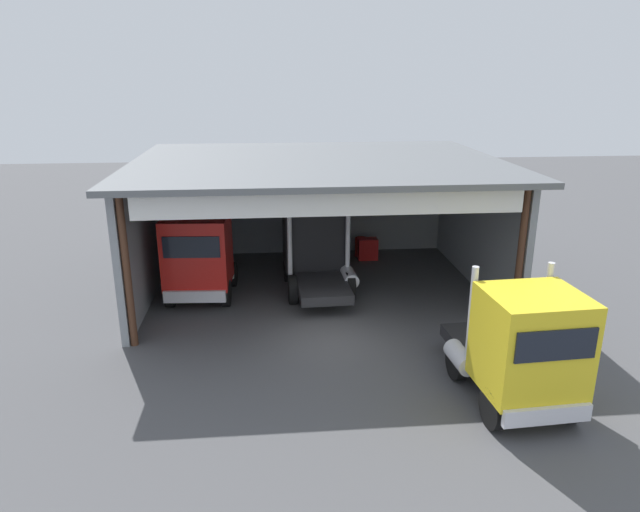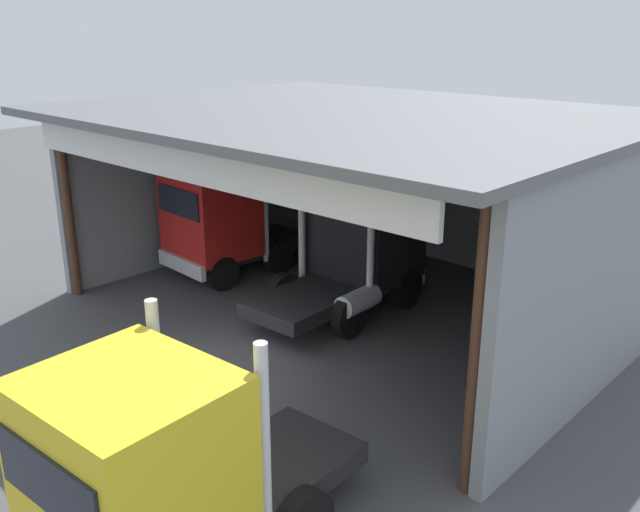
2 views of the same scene
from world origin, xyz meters
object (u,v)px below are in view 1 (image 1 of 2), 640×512
truck_black_yard_outside (317,246)px  truck_yellow_right_bay (521,348)px  truck_red_center_bay (199,256)px  traffic_cone (453,340)px  tool_cart (368,249)px  oil_drum (361,247)px

truck_black_yard_outside → truck_yellow_right_bay: bearing=-66.5°
truck_red_center_bay → traffic_cone: truck_red_center_bay is taller
truck_red_center_bay → truck_yellow_right_bay: bearing=141.1°
tool_cart → oil_drum: bearing=115.0°
truck_black_yard_outside → oil_drum: bearing=55.4°
truck_black_yard_outside → traffic_cone: 7.19m
traffic_cone → truck_yellow_right_bay: bearing=-80.3°
truck_black_yard_outside → truck_yellow_right_bay: truck_yellow_right_bay is taller
oil_drum → traffic_cone: 9.85m
traffic_cone → oil_drum: bearing=98.2°
truck_red_center_bay → tool_cart: truck_red_center_bay is taller
truck_red_center_bay → truck_black_yard_outside: truck_black_yard_outside is taller
oil_drum → tool_cart: bearing=-65.0°
truck_red_center_bay → truck_black_yard_outside: 4.68m
truck_red_center_bay → oil_drum: 8.63m
tool_cart → traffic_cone: bearing=-82.7°
tool_cart → traffic_cone: size_ratio=1.79×
oil_drum → traffic_cone: bearing=-81.8°
truck_red_center_bay → oil_drum: truck_red_center_bay is taller
truck_red_center_bay → truck_yellow_right_bay: truck_yellow_right_bay is taller
truck_red_center_bay → tool_cart: size_ratio=4.51×
truck_yellow_right_bay → oil_drum: bearing=-84.8°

